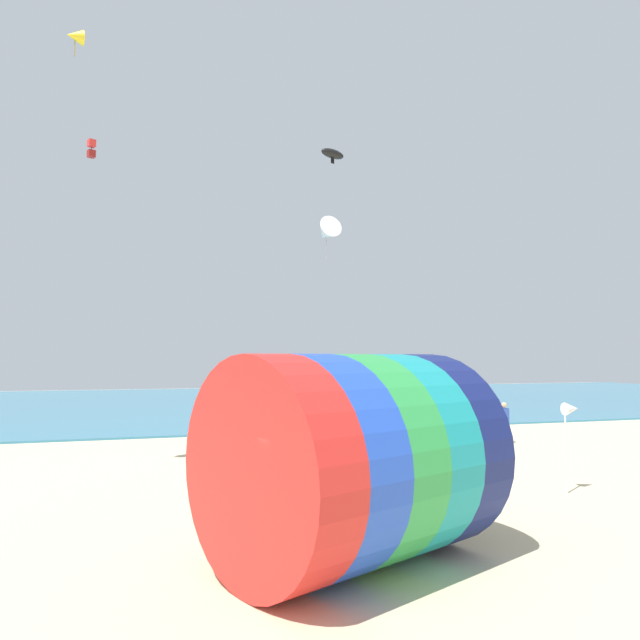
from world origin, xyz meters
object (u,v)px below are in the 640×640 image
at_px(bystander_near_water, 407,421).
at_px(kite_black_parafoil, 333,154).
at_px(giant_inflatable_tube, 352,458).
at_px(kite_handler, 439,480).
at_px(kite_white_delta, 326,232).
at_px(beach_flag, 571,412).
at_px(kite_red_box, 91,149).
at_px(bystander_mid_beach, 504,422).
at_px(kite_yellow_delta, 75,36).

bearing_deg(bystander_near_water, kite_black_parafoil, -143.43).
bearing_deg(giant_inflatable_tube, kite_handler, 37.77).
bearing_deg(kite_white_delta, kite_handler, -96.87).
height_order(bystander_near_water, beach_flag, beach_flag).
bearing_deg(bystander_near_water, giant_inflatable_tube, -118.81).
bearing_deg(kite_red_box, bystander_mid_beach, -4.73).
xyz_separation_m(kite_yellow_delta, kite_black_parafoil, (9.34, -3.10, -4.72)).
distance_m(giant_inflatable_tube, kite_white_delta, 19.48).
bearing_deg(kite_yellow_delta, kite_black_parafoil, -18.40).
height_order(giant_inflatable_tube, kite_yellow_delta, kite_yellow_delta).
relative_size(kite_handler, bystander_mid_beach, 0.93).
xyz_separation_m(kite_yellow_delta, bystander_near_water, (13.80, 0.21, -15.00)).
bearing_deg(bystander_near_water, bystander_mid_beach, -23.45).
xyz_separation_m(giant_inflatable_tube, kite_black_parafoil, (2.77, 9.84, 9.34)).
bearing_deg(kite_handler, kite_black_parafoil, 91.43).
bearing_deg(giant_inflatable_tube, bystander_mid_beach, 46.32).
bearing_deg(bystander_mid_beach, giant_inflatable_tube, -133.68).
xyz_separation_m(kite_red_box, bystander_mid_beach, (16.87, -1.40, -10.70)).
bearing_deg(giant_inflatable_tube, kite_black_parafoil, 74.29).
xyz_separation_m(giant_inflatable_tube, bystander_mid_beach, (11.00, 11.52, -0.97)).
height_order(kite_white_delta, kite_red_box, kite_red_box).
relative_size(bystander_near_water, bystander_mid_beach, 1.02).
bearing_deg(kite_yellow_delta, bystander_mid_beach, -4.63).
relative_size(bystander_mid_beach, beach_flag, 0.72).
bearing_deg(bystander_mid_beach, kite_handler, -131.07).
bearing_deg(kite_red_box, kite_handler, -50.28).
height_order(giant_inflatable_tube, bystander_mid_beach, giant_inflatable_tube).
distance_m(kite_yellow_delta, kite_white_delta, 13.44).
distance_m(giant_inflatable_tube, kite_red_box, 17.21).
relative_size(kite_handler, kite_yellow_delta, 1.48).
bearing_deg(bystander_mid_beach, kite_white_delta, 138.38).
distance_m(kite_handler, kite_yellow_delta, 20.79).
distance_m(kite_handler, bystander_mid_beach, 12.24).
bearing_deg(kite_black_parafoil, bystander_near_water, 36.57).
height_order(kite_black_parafoil, kite_red_box, kite_red_box).
bearing_deg(kite_yellow_delta, beach_flag, -33.92).
relative_size(kite_handler, bystander_near_water, 0.91).
height_order(kite_handler, kite_red_box, kite_red_box).
bearing_deg(kite_black_parafoil, giant_inflatable_tube, -105.71).
distance_m(kite_black_parafoil, bystander_near_water, 11.69).
distance_m(kite_black_parafoil, kite_red_box, 9.18).
height_order(giant_inflatable_tube, beach_flag, giant_inflatable_tube).
bearing_deg(giant_inflatable_tube, bystander_near_water, 61.19).
distance_m(kite_yellow_delta, bystander_near_water, 20.39).
height_order(kite_yellow_delta, kite_black_parafoil, kite_yellow_delta).
bearing_deg(kite_yellow_delta, kite_red_box, -2.21).
relative_size(bystander_near_water, beach_flag, 0.74).
xyz_separation_m(kite_white_delta, bystander_mid_beach, (6.26, -5.56, -9.05)).
relative_size(kite_black_parafoil, kite_white_delta, 0.48).
bearing_deg(bystander_near_water, beach_flag, -87.76).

